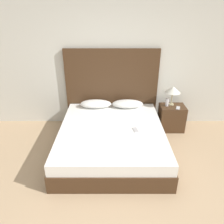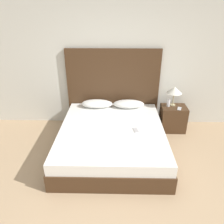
{
  "view_description": "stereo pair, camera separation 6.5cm",
  "coord_description": "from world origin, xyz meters",
  "views": [
    {
      "loc": [
        -0.02,
        -1.81,
        2.37
      ],
      "look_at": [
        -0.03,
        1.52,
        0.72
      ],
      "focal_mm": 35.0,
      "sensor_mm": 36.0,
      "label": 1
    },
    {
      "loc": [
        0.05,
        -1.81,
        2.37
      ],
      "look_at": [
        -0.03,
        1.52,
        0.72
      ],
      "focal_mm": 35.0,
      "sensor_mm": 36.0,
      "label": 2
    }
  ],
  "objects": [
    {
      "name": "ground_plane",
      "position": [
        0.0,
        0.0,
        0.0
      ],
      "size": [
        16.0,
        16.0,
        0.0
      ],
      "primitive_type": "plane",
      "color": "tan"
    },
    {
      "name": "wall_back",
      "position": [
        0.0,
        2.53,
        1.35
      ],
      "size": [
        10.0,
        0.06,
        2.7
      ],
      "color": "silver",
      "rests_on": "ground_plane"
    },
    {
      "name": "bed",
      "position": [
        -0.03,
        1.42,
        0.23
      ],
      "size": [
        1.8,
        2.03,
        0.47
      ],
      "color": "#422B19",
      "rests_on": "ground_plane"
    },
    {
      "name": "headboard",
      "position": [
        -0.03,
        2.46,
        0.8
      ],
      "size": [
        1.89,
        0.05,
        1.61
      ],
      "color": "#422B19",
      "rests_on": "ground_plane"
    },
    {
      "name": "pillow_left",
      "position": [
        -0.35,
        2.24,
        0.54
      ],
      "size": [
        0.63,
        0.29,
        0.15
      ],
      "color": "white",
      "rests_on": "bed"
    },
    {
      "name": "pillow_right",
      "position": [
        0.3,
        2.24,
        0.54
      ],
      "size": [
        0.63,
        0.29,
        0.15
      ],
      "color": "white",
      "rests_on": "bed"
    },
    {
      "name": "phone_on_bed",
      "position": [
        0.38,
        1.34,
        0.47
      ],
      "size": [
        0.1,
        0.16,
        0.01
      ],
      "color": "#B7B7BC",
      "rests_on": "bed"
    },
    {
      "name": "nightstand",
      "position": [
        1.21,
        2.16,
        0.26
      ],
      "size": [
        0.5,
        0.37,
        0.53
      ],
      "color": "#422B19",
      "rests_on": "ground_plane"
    },
    {
      "name": "table_lamp",
      "position": [
        1.18,
        2.24,
        0.85
      ],
      "size": [
        0.3,
        0.3,
        0.39
      ],
      "color": "tan",
      "rests_on": "nightstand"
    },
    {
      "name": "phone_on_nightstand",
      "position": [
        1.28,
        2.07,
        0.53
      ],
      "size": [
        0.12,
        0.17,
        0.01
      ],
      "color": "#B7B7BC",
      "rests_on": "nightstand"
    },
    {
      "name": "toiletry_bottle",
      "position": [
        1.08,
        2.18,
        0.61
      ],
      "size": [
        0.06,
        0.06,
        0.16
      ],
      "color": "silver",
      "rests_on": "nightstand"
    }
  ]
}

